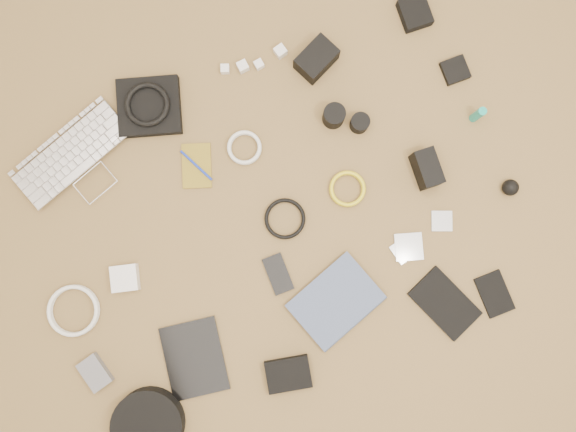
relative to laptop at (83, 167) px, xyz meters
name	(u,v)px	position (x,y,z in m)	size (l,w,h in m)	color
room_shell	(242,134)	(0.47, -0.38, 1.24)	(4.04, 4.04, 2.58)	brown
laptop	(83,167)	(0.00, 0.00, 0.00)	(0.36, 0.25, 0.03)	silver
headphone_pouch	(149,107)	(0.25, 0.09, 0.00)	(0.19, 0.18, 0.03)	black
headphones	(147,105)	(0.25, 0.09, 0.03)	(0.14, 0.14, 0.02)	black
charger_a	(225,69)	(0.51, 0.11, 0.00)	(0.03, 0.03, 0.02)	white
charger_b	(259,65)	(0.61, 0.09, 0.00)	(0.03, 0.03, 0.02)	white
charger_c	(280,51)	(0.69, 0.10, 0.00)	(0.03, 0.03, 0.03)	white
charger_d	(243,66)	(0.56, 0.10, 0.00)	(0.03, 0.03, 0.03)	white
dslr_camera	(316,59)	(0.77, 0.03, 0.02)	(0.12, 0.08, 0.07)	black
lens_pouch	(415,13)	(1.11, 0.05, 0.00)	(0.09, 0.10, 0.03)	black
notebook_olive	(197,166)	(0.32, -0.13, -0.01)	(0.09, 0.14, 0.01)	olive
pen_blue	(196,165)	(0.32, -0.13, 0.00)	(0.01, 0.01, 0.13)	#162CB3
cable_white_a	(245,148)	(0.47, -0.13, -0.01)	(0.10, 0.10, 0.01)	silver
lens_a	(334,116)	(0.76, -0.15, 0.02)	(0.07, 0.07, 0.07)	black
lens_b	(360,123)	(0.82, -0.20, 0.01)	(0.06, 0.06, 0.05)	black
card_reader	(455,70)	(1.16, -0.16, -0.01)	(0.07, 0.07, 0.02)	black
power_brick	(125,278)	(0.00, -0.36, 0.00)	(0.08, 0.08, 0.03)	white
cable_white_b	(74,310)	(-0.18, -0.39, -0.01)	(0.15, 0.15, 0.01)	silver
cable_black	(285,219)	(0.50, -0.38, -0.01)	(0.12, 0.12, 0.01)	black
cable_yellow	(347,189)	(0.71, -0.37, -0.01)	(0.11, 0.11, 0.01)	gold
flash	(427,169)	(0.95, -0.41, 0.03)	(0.06, 0.11, 0.08)	black
lens_cleaner	(478,115)	(1.15, -0.32, 0.03)	(0.03, 0.03, 0.09)	teal
battery_charger	(95,373)	(-0.19, -0.58, 0.00)	(0.06, 0.10, 0.03)	slate
tablet	(194,359)	(0.09, -0.66, -0.01)	(0.17, 0.22, 0.01)	black
phone	(278,274)	(0.42, -0.52, -0.01)	(0.06, 0.12, 0.01)	black
filter_case_left	(404,250)	(0.79, -0.60, -0.01)	(0.06, 0.06, 0.01)	silver
filter_case_mid	(409,247)	(0.81, -0.60, -0.01)	(0.08, 0.08, 0.01)	silver
filter_case_right	(442,221)	(0.93, -0.57, -0.01)	(0.06, 0.06, 0.01)	silver
air_blower	(510,188)	(1.16, -0.55, 0.01)	(0.05, 0.05, 0.05)	black
headphone_case	(148,425)	(-0.09, -0.78, 0.01)	(0.21, 0.21, 0.06)	black
drive_case	(288,374)	(0.33, -0.80, 0.00)	(0.13, 0.09, 0.03)	black
paperback	(356,325)	(0.58, -0.75, 0.00)	(0.18, 0.24, 0.02)	#435071
notebook_black_a	(445,303)	(0.84, -0.80, -0.01)	(0.12, 0.19, 0.01)	black
notebook_black_b	(494,294)	(0.99, -0.83, -0.01)	(0.08, 0.13, 0.01)	black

